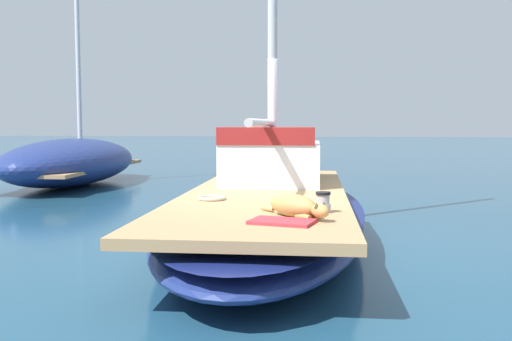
{
  "coord_description": "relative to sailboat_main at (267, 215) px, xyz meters",
  "views": [
    {
      "loc": [
        0.97,
        -7.51,
        1.55
      ],
      "look_at": [
        0.0,
        -1.0,
        1.01
      ],
      "focal_mm": 40.13,
      "sensor_mm": 36.0,
      "label": 1
    }
  ],
  "objects": [
    {
      "name": "cabin_house",
      "position": [
        -0.05,
        1.12,
        0.67
      ],
      "size": [
        1.5,
        2.28,
        0.84
      ],
      "color": "silver",
      "rests_on": "sailboat_main"
    },
    {
      "name": "coiled_rope",
      "position": [
        -0.52,
        -1.02,
        0.35
      ],
      "size": [
        0.32,
        0.32,
        0.04
      ],
      "primitive_type": "torus",
      "color": "beige",
      "rests_on": "sailboat_main"
    },
    {
      "name": "ground_plane",
      "position": [
        0.0,
        0.0,
        -0.34
      ],
      "size": [
        120.0,
        120.0,
        0.0
      ],
      "primitive_type": "plane",
      "color": "navy"
    },
    {
      "name": "deck_towel",
      "position": [
        0.46,
        -2.47,
        0.34
      ],
      "size": [
        0.62,
        0.47,
        0.03
      ],
      "primitive_type": "cube",
      "rotation": [
        0.0,
        0.0,
        -0.21
      ],
      "color": "#C6333D",
      "rests_on": "sailboat_main"
    },
    {
      "name": "dog_tan",
      "position": [
        0.55,
        -2.11,
        0.43
      ],
      "size": [
        0.75,
        0.72,
        0.22
      ],
      "color": "tan",
      "rests_on": "sailboat_main"
    },
    {
      "name": "deck_winch",
      "position": [
        0.8,
        -1.79,
        0.42
      ],
      "size": [
        0.16,
        0.16,
        0.21
      ],
      "color": "#B7B7BC",
      "rests_on": "sailboat_main"
    },
    {
      "name": "sailboat_main",
      "position": [
        0.0,
        0.0,
        0.0
      ],
      "size": [
        2.83,
        7.34,
        0.66
      ],
      "color": "navy",
      "rests_on": "ground"
    },
    {
      "name": "moored_boat_port_side",
      "position": [
        -5.76,
        6.0,
        0.28
      ],
      "size": [
        2.8,
        5.94,
        7.9
      ],
      "color": "navy",
      "rests_on": "ground"
    }
  ]
}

